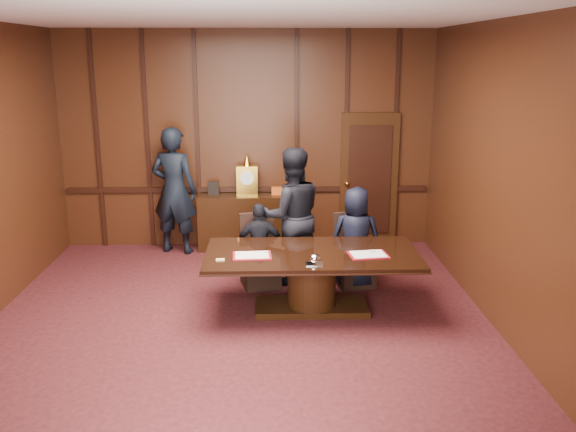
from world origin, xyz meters
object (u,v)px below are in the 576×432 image
(sideboard, at_px, (248,220))
(conference_table, at_px, (312,272))
(witness_right, at_px, (291,216))
(signatory_right, at_px, (356,238))
(signatory_left, at_px, (260,246))
(witness_left, at_px, (174,191))

(sideboard, bearing_deg, conference_table, -71.03)
(sideboard, xyz_separation_m, witness_right, (0.66, -1.53, 0.46))
(conference_table, bearing_deg, witness_right, 102.00)
(sideboard, relative_size, signatory_right, 1.14)
(sideboard, height_order, signatory_left, sideboard)
(conference_table, bearing_deg, signatory_left, 129.09)
(signatory_right, xyz_separation_m, witness_right, (-0.87, 0.23, 0.25))
(conference_table, relative_size, signatory_left, 2.22)
(conference_table, relative_size, witness_right, 1.38)
(witness_left, height_order, witness_right, witness_left)
(sideboard, height_order, witness_left, witness_left)
(conference_table, bearing_deg, witness_left, 130.30)
(sideboard, bearing_deg, signatory_left, -82.59)
(witness_left, bearing_deg, signatory_right, 164.57)
(signatory_right, bearing_deg, sideboard, -41.65)
(signatory_left, bearing_deg, conference_table, 127.08)
(signatory_left, height_order, witness_right, witness_right)
(sideboard, bearing_deg, witness_right, -66.62)
(sideboard, relative_size, signatory_left, 1.36)
(conference_table, height_order, signatory_right, signatory_right)
(conference_table, xyz_separation_m, signatory_right, (0.65, 0.80, 0.19))
(witness_left, distance_m, witness_right, 2.27)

